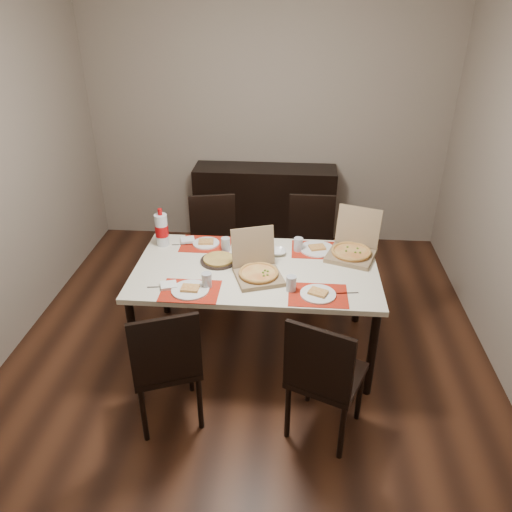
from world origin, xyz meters
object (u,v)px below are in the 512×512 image
chair_near_right (323,375)px  chair_far_right (311,242)px  chair_far_left (214,242)px  soda_bottle (162,230)px  pizza_box_center (257,270)px  sideboard (265,207)px  dining_table (256,275)px  chair_near_left (166,362)px  dip_bowl (277,252)px

chair_near_right → chair_far_right: (-0.05, 1.77, 0.00)m
chair_far_left → soda_bottle: (-0.32, -0.53, 0.37)m
chair_near_right → chair_far_left: size_ratio=1.00×
chair_far_left → pizza_box_center: pizza_box_center is taller
sideboard → dining_table: sideboard is taller
sideboard → chair_near_right: bearing=-78.8°
chair_near_left → chair_near_right: same height
chair_near_left → chair_far_left: 1.66m
chair_far_left → chair_far_right: size_ratio=1.00×
chair_near_right → pizza_box_center: size_ratio=2.13×
dining_table → dip_bowl: size_ratio=13.64×
sideboard → dip_bowl: sideboard is taller
pizza_box_center → chair_far_left: bearing=116.4°
pizza_box_center → soda_bottle: 0.91m
sideboard → dip_bowl: size_ratio=11.37×
chair_near_left → soda_bottle: soda_bottle is taller
pizza_box_center → dip_bowl: pizza_box_center is taller
chair_near_right → pizza_box_center: 0.91m
chair_near_right → chair_far_left: bearing=119.0°
chair_near_right → chair_far_right: 1.77m
chair_near_left → chair_far_left: same height
soda_bottle → chair_far_right: bearing=26.6°
sideboard → dip_bowl: 1.65m
chair_near_right → chair_far_left: (-0.94, 1.70, 0.00)m
sideboard → pizza_box_center: 1.99m
dining_table → pizza_box_center: (0.02, -0.12, 0.12)m
chair_near_right → chair_near_left: bearing=178.0°
sideboard → dining_table: bearing=-88.3°
dining_table → soda_bottle: size_ratio=5.74×
chair_far_left → pizza_box_center: size_ratio=2.13×
chair_far_left → soda_bottle: size_ratio=2.97×
chair_far_right → soda_bottle: bearing=-153.4°
chair_near_left → dip_bowl: 1.26m
chair_near_left → sideboard: bearing=80.4°
chair_far_right → chair_near_left: bearing=-118.2°
dip_bowl → pizza_box_center: bearing=-110.2°
sideboard → soda_bottle: size_ratio=4.78×
chair_near_right → soda_bottle: 1.76m
chair_far_left → dip_bowl: bearing=-45.3°
chair_far_left → chair_near_left: bearing=-91.6°
dining_table → chair_far_left: (-0.46, 0.84, -0.17)m
pizza_box_center → soda_bottle: (-0.80, 0.43, 0.08)m
pizza_box_center → dip_bowl: (0.13, 0.35, -0.04)m
chair_near_left → chair_far_left: (0.05, 1.66, 0.00)m
dining_table → dip_bowl: 0.29m
chair_near_left → dip_bowl: (0.65, 1.05, 0.25)m
chair_near_left → dip_bowl: chair_near_left is taller
dip_bowl → sideboard: bearing=97.1°
chair_far_left → chair_far_right: bearing=4.8°
dining_table → pizza_box_center: 0.17m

